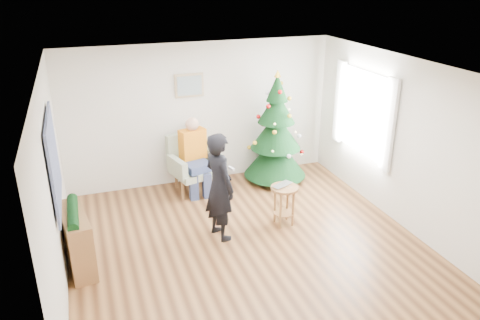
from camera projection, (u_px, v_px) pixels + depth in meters
name	position (u px, v px, depth m)	size (l,w,h in m)	color
floor	(247.00, 244.00, 6.88)	(5.00, 5.00, 0.00)	brown
ceiling	(248.00, 68.00, 5.90)	(5.00, 5.00, 0.00)	white
wall_back	(201.00, 114.00, 8.57)	(5.00, 5.00, 0.00)	silver
wall_front	(343.00, 264.00, 4.21)	(5.00, 5.00, 0.00)	silver
wall_left	(53.00, 189.00, 5.63)	(5.00, 5.00, 0.00)	silver
wall_right	(401.00, 142.00, 7.16)	(5.00, 5.00, 0.00)	silver
window_panel	(364.00, 112.00, 7.94)	(0.04, 1.30, 1.40)	white
curtains	(362.00, 113.00, 7.94)	(0.05, 1.75, 1.50)	white
christmas_tree	(276.00, 132.00, 8.66)	(1.17, 1.17, 2.12)	#3F2816
stool	(284.00, 205.00, 7.33)	(0.43, 0.43, 0.65)	brown
laptop	(285.00, 186.00, 7.20)	(0.35, 0.23, 0.03)	silver
armchair	(194.00, 170.00, 8.46)	(0.96, 0.92, 1.04)	#949F80
seated_person	(195.00, 155.00, 8.29)	(0.54, 0.71, 1.36)	navy
standing_man	(219.00, 187.00, 6.80)	(0.60, 0.39, 1.65)	black
game_controller	(231.00, 168.00, 6.73)	(0.04, 0.13, 0.04)	white
console	(77.00, 240.00, 6.24)	(0.30, 1.00, 0.80)	brown
garland	(73.00, 213.00, 6.08)	(0.14, 0.14, 0.90)	black
tapestry	(54.00, 161.00, 5.80)	(0.03, 1.50, 1.15)	black
framed_picture	(189.00, 85.00, 8.27)	(0.52, 0.05, 0.42)	tan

